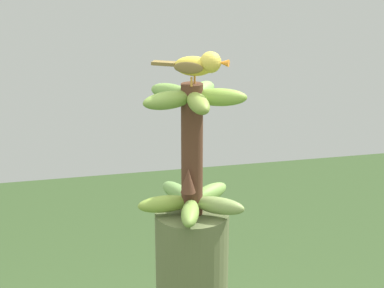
# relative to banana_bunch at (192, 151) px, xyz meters

# --- Properties ---
(banana_bunch) EXTENTS (0.27, 0.26, 0.33)m
(banana_bunch) POSITION_rel_banana_bunch_xyz_m (0.00, 0.00, 0.00)
(banana_bunch) COLOR #4C2D1E
(banana_bunch) RESTS_ON banana_tree
(perched_bird) EXTENTS (0.11, 0.17, 0.08)m
(perched_bird) POSITION_rel_banana_bunch_xyz_m (-0.02, -0.01, 0.21)
(perched_bird) COLOR #C68933
(perched_bird) RESTS_ON banana_bunch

